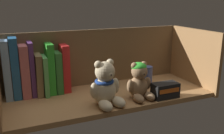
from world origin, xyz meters
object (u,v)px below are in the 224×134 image
book_5 (44,74)px  book_3 (31,69)px  book_4 (38,74)px  teddy_bear_larger (106,86)px  teddy_bear_smaller (139,81)px  small_product_box (165,90)px  book_0 (7,70)px  book_2 (24,71)px  pillar_candle (147,76)px  book_1 (15,68)px  book_6 (50,68)px  book_7 (57,71)px  book_8 (64,68)px

book_5 → book_3: bearing=180.0°
book_4 → teddy_bear_larger: size_ratio=0.99×
book_5 → teddy_bear_smaller: 39.88cm
small_product_box → teddy_bear_smaller: bearing=160.3°
book_0 → book_5: bearing=0.0°
book_2 → pillar_candle: book_2 is taller
book_1 → small_product_box: bearing=-24.2°
book_0 → book_6: size_ratio=1.11×
book_1 → book_7: book_1 is taller
book_4 → teddy_bear_smaller: book_4 is taller
book_2 → book_3: size_ratio=0.95×
book_5 → book_7: bearing=0.0°
book_2 → book_3: (2.81, 0.00, 0.52)cm
book_2 → teddy_bear_larger: 34.68cm
book_4 → small_product_box: size_ratio=1.62×
teddy_bear_larger → pillar_candle: 28.91cm
book_8 → small_product_box: (35.09, -24.68, -7.03)cm
book_1 → book_3: 6.34cm
book_3 → small_product_box: (48.53, -24.68, -8.10)cm
book_3 → teddy_bear_larger: (23.79, -22.01, -3.77)cm
book_1 → small_product_box: book_1 is taller
book_7 → book_1: bearing=180.0°
teddy_bear_larger → small_product_box: 25.26cm
book_3 → book_4: 3.49cm
book_3 → small_product_box: book_3 is taller
book_2 → book_4: size_ratio=1.24×
book_1 → teddy_bear_larger: book_1 is taller
book_1 → book_7: size_ratio=1.40×
book_5 → teddy_bear_smaller: (33.81, -21.10, -1.17)cm
book_3 → book_7: bearing=0.0°
book_6 → book_8: 6.16cm
teddy_bear_smaller → book_7: bearing=143.3°
book_8 → teddy_bear_larger: size_ratio=1.17×
book_0 → teddy_bear_larger: size_ratio=1.36×
pillar_candle → teddy_bear_smaller: bearing=-131.3°
book_1 → pillar_candle: size_ratio=2.73×
book_0 → book_1: 3.14cm
book_1 → pillar_candle: book_1 is taller
book_8 → teddy_bear_smaller: 32.96cm
book_4 → pillar_candle: book_4 is taller
teddy_bear_smaller → book_2: bearing=153.0°
teddy_bear_larger → book_4: bearing=134.2°
book_8 → pillar_candle: size_ratio=2.25×
book_7 → teddy_bear_larger: book_7 is taller
book_4 → book_7: (7.92, 0.00, 0.12)cm
book_6 → book_2: bearing=180.0°
book_5 → book_8: bearing=0.0°
book_0 → teddy_bear_smaller: size_ratio=1.59×
book_8 → book_3: bearing=180.0°
book_6 → small_product_box: bearing=-30.9°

